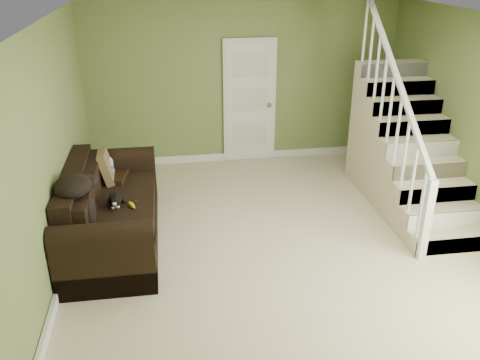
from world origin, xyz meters
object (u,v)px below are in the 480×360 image
object	(u,v)px
side_table	(109,193)
cat	(115,200)
sofa	(109,214)
banana	(132,205)

from	to	relation	value
side_table	cat	size ratio (longest dim) A/B	1.93
sofa	banana	bearing A→B (deg)	-25.47
side_table	cat	xyz separation A→B (m)	(0.16, -0.81, 0.28)
side_table	sofa	bearing A→B (deg)	-85.33
cat	banana	bearing A→B (deg)	-19.42
cat	banana	size ratio (longest dim) A/B	2.29
cat	side_table	bearing A→B (deg)	98.96
side_table	cat	distance (m)	0.88
sofa	side_table	bearing A→B (deg)	94.67
sofa	banana	xyz separation A→B (m)	(0.30, -0.14, 0.18)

